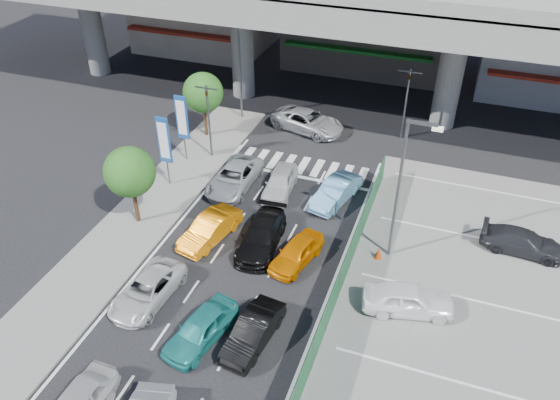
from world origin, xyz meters
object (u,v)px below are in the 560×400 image
at_px(signboard_near, 164,142).
at_px(traffic_cone, 379,252).
at_px(sedan_white_mid_left, 147,290).
at_px(taxi_orange_right, 296,253).
at_px(tree_far, 203,93).
at_px(kei_truck_front_right, 335,192).
at_px(sedan_white_front_mid, 280,183).
at_px(wagon_silver_front_left, 234,177).
at_px(street_lamp_left, 242,58).
at_px(tree_near, 130,172).
at_px(parked_sedan_white, 408,299).
at_px(signboard_far, 182,119).
at_px(hatch_black_mid_right, 253,332).
at_px(sedan_black_mid, 261,236).
at_px(parked_sedan_dgrey, 522,242).
at_px(crossing_wagon_silver, 308,121).
at_px(traffic_light_right, 408,87).
at_px(taxi_teal_mid, 201,329).
at_px(street_lamp_right, 403,180).
at_px(traffic_light_left, 208,104).
at_px(taxi_orange_left, 210,229).

bearing_deg(signboard_near, traffic_cone, -10.37).
height_order(sedan_white_mid_left, taxi_orange_right, taxi_orange_right).
xyz_separation_m(tree_far, kei_truck_front_right, (10.86, -4.73, -2.70)).
bearing_deg(sedan_white_front_mid, wagon_silver_front_left, -176.98).
height_order(sedan_white_mid_left, kei_truck_front_right, kei_truck_front_right).
xyz_separation_m(street_lamp_left, signboard_near, (-0.87, -10.01, -1.71)).
bearing_deg(tree_near, parked_sedan_white, -6.28).
distance_m(signboard_far, kei_truck_front_right, 10.99).
distance_m(hatch_black_mid_right, sedan_black_mid, 6.54).
xyz_separation_m(taxi_orange_right, wagon_silver_front_left, (-5.84, 5.37, 0.05)).
bearing_deg(parked_sedan_dgrey, tree_far, 78.17).
bearing_deg(parked_sedan_white, sedan_white_mid_left, 93.28).
relative_size(sedan_white_mid_left, crossing_wagon_silver, 0.82).
distance_m(traffic_light_right, signboard_near, 16.83).
xyz_separation_m(taxi_teal_mid, sedan_white_front_mid, (-0.61, 12.06, 0.00)).
xyz_separation_m(street_lamp_left, hatch_black_mid_right, (8.76, -19.83, -4.12)).
height_order(traffic_light_right, tree_far, traffic_light_right).
bearing_deg(signboard_far, parked_sedan_white, -28.35).
height_order(taxi_orange_right, traffic_cone, taxi_orange_right).
relative_size(sedan_black_mid, traffic_cone, 6.40).
xyz_separation_m(street_lamp_right, sedan_black_mid, (-6.77, -1.62, -4.08)).
height_order(tree_near, taxi_orange_right, tree_near).
bearing_deg(parked_sedan_white, taxi_teal_mid, 106.94).
bearing_deg(signboard_near, sedan_white_mid_left, -66.75).
height_order(traffic_light_right, taxi_orange_right, traffic_light_right).
bearing_deg(sedan_white_front_mid, tree_near, -144.82).
bearing_deg(traffic_light_left, sedan_white_front_mid, -22.69).
distance_m(traffic_light_right, traffic_cone, 14.01).
relative_size(street_lamp_left, sedan_black_mid, 1.68).
distance_m(street_lamp_right, signboard_far, 15.69).
distance_m(tree_near, sedan_black_mid, 7.88).
bearing_deg(signboard_far, street_lamp_left, 79.69).
xyz_separation_m(tree_near, sedan_white_mid_left, (3.72, -5.14, -2.77)).
relative_size(sedan_white_front_mid, parked_sedan_white, 0.95).
distance_m(traffic_light_left, sedan_black_mid, 10.59).
distance_m(street_lamp_left, kei_truck_front_right, 13.13).
height_order(traffic_light_left, sedan_white_mid_left, traffic_light_left).
relative_size(signboard_far, tree_far, 0.98).
xyz_separation_m(tree_far, wagon_silver_front_left, (4.53, -5.33, -2.70)).
bearing_deg(kei_truck_front_right, traffic_cone, -36.22).
bearing_deg(crossing_wagon_silver, tree_far, 131.49).
xyz_separation_m(sedan_white_mid_left, wagon_silver_front_left, (0.01, 10.31, 0.07)).
bearing_deg(taxi_orange_left, street_lamp_left, 118.15).
height_order(street_lamp_right, kei_truck_front_right, street_lamp_right).
height_order(traffic_light_right, sedan_black_mid, traffic_light_right).
distance_m(taxi_teal_mid, sedan_white_front_mid, 12.07).
height_order(street_lamp_left, parked_sedan_white, street_lamp_left).
bearing_deg(street_lamp_right, crossing_wagon_silver, 125.36).
height_order(street_lamp_right, traffic_cone, street_lamp_right).
bearing_deg(traffic_cone, traffic_light_right, 94.37).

